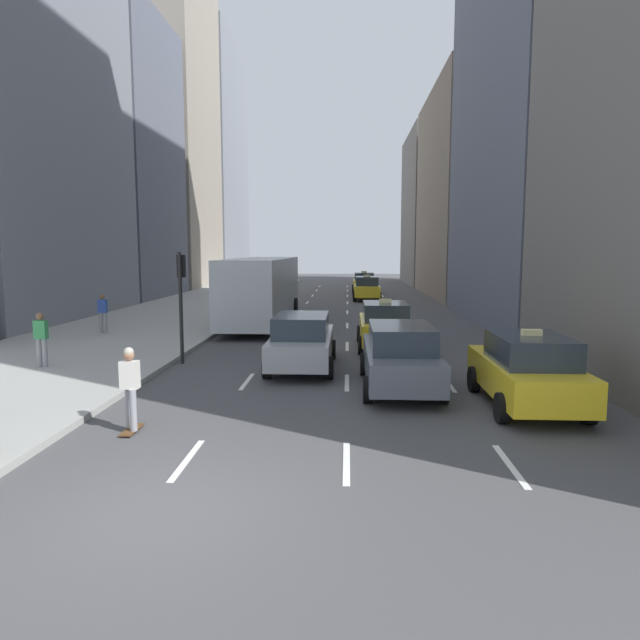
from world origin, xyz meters
The scene contains 16 objects.
ground_plane centered at (0.00, 0.00, 0.00)m, with size 160.00×160.00×0.00m, color #474749.
sidewalk_left centered at (-7.00, 27.00, 0.07)m, with size 8.00×66.00×0.15m, color #9E9E99.
lane_markings centered at (2.60, 23.00, 0.01)m, with size 5.72×56.00×0.01m.
building_row_left centered at (-14.00, 38.02, 15.21)m, with size 6.00×70.51×36.32m.
building_row_right centered at (12.00, 24.55, 14.18)m, with size 6.00×63.40×35.75m.
taxi_lead centered at (4.00, 41.35, 0.88)m, with size 2.02×4.40×1.87m.
taxi_second centered at (4.00, 34.27, 0.88)m, with size 2.02×4.40×1.87m.
taxi_third centered at (4.00, 13.68, 0.88)m, with size 2.02×4.40×1.87m.
taxi_fourth centered at (6.80, 5.74, 0.88)m, with size 2.02×4.40×1.87m.
sedan_black_near centered at (4.00, 7.38, 0.89)m, with size 2.02×4.93×1.74m.
sedan_silver_behind centered at (1.20, 9.85, 0.87)m, with size 2.02×4.84×1.71m.
city_bus centered at (-1.61, 20.49, 1.79)m, with size 2.80×11.61×3.25m.
skateboarder centered at (-1.75, 3.48, 0.96)m, with size 0.36×0.80×1.75m.
pedestrian_mid_block centered at (-6.61, 9.01, 1.07)m, with size 0.36×0.22×1.65m.
pedestrian_far_walking centered at (-7.79, 16.08, 1.07)m, with size 0.36×0.22×1.65m.
traffic_light_pole centered at (-2.75, 10.55, 2.41)m, with size 0.24×0.42×3.60m.
Camera 1 is at (2.60, -7.51, 3.67)m, focal length 32.00 mm.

